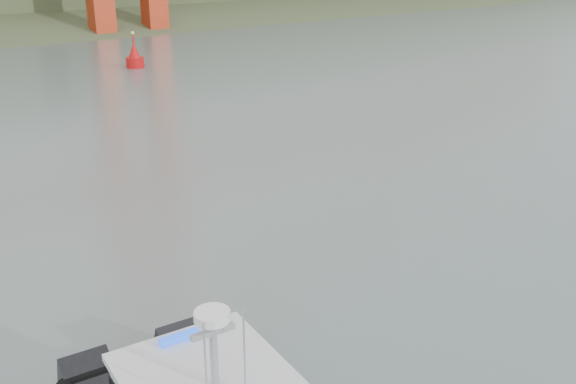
% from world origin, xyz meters
% --- Properties ---
extents(ground, '(400.00, 400.00, 0.00)m').
position_xyz_m(ground, '(0.00, 0.00, 0.00)').
color(ground, '#51615D').
rests_on(ground, ground).
extents(nav_buoy, '(1.87, 1.87, 3.89)m').
position_xyz_m(nav_buoy, '(11.20, 49.49, 1.02)').
color(nav_buoy, red).
rests_on(nav_buoy, ground).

